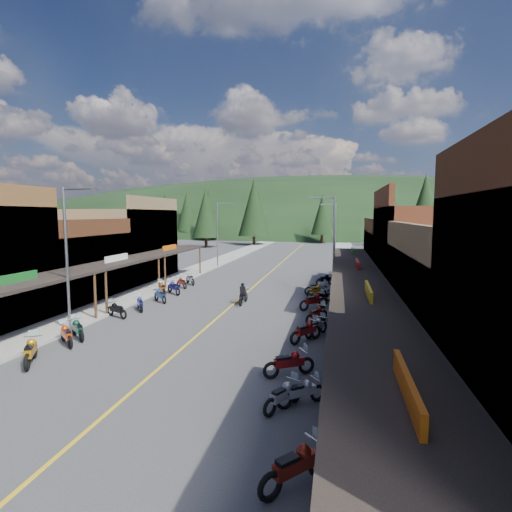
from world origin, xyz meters
The scene contains 50 objects.
ground centered at (0.00, 0.00, 0.00)m, with size 220.00×220.00×0.00m, color #38383A.
centerline centered at (0.00, 20.00, 0.01)m, with size 0.15×90.00×0.01m, color gold.
sidewalk_west centered at (-8.70, 20.00, 0.07)m, with size 3.40×94.00×0.15m, color gray.
sidewalk_east centered at (8.70, 20.00, 0.07)m, with size 3.40×94.00×0.15m, color gray.
shop_west_2 centered at (-13.75, 1.70, 2.53)m, with size 10.90×9.00×6.20m.
shop_west_3 centered at (-13.78, 11.30, 3.52)m, with size 10.90×10.20×8.20m.
shop_east_1 centered at (13.75, -7.90, 2.53)m, with size 10.90×10.20×6.20m.
shop_east_2 centered at (13.78, 1.70, 3.52)m, with size 10.90×9.00×8.20m.
shop_east_3 centered at (13.75, 11.30, 2.53)m, with size 10.90×10.20×6.20m.
streetlight_0 centered at (-6.95, -6.00, 4.46)m, with size 2.16×0.18×8.00m.
streetlight_1 centered at (-6.95, 22.00, 4.46)m, with size 2.16×0.18×8.00m.
streetlight_2 centered at (6.95, 8.00, 4.46)m, with size 2.16×0.18×8.00m.
streetlight_3 centered at (6.95, 30.00, 4.46)m, with size 2.16×0.18×8.00m.
ridge_hill centered at (0.00, 135.00, 0.00)m, with size 310.00×140.00×60.00m, color black.
pine_0 centered at (-40.00, 62.00, 6.48)m, with size 5.04×5.04×11.00m.
pine_1 centered at (-24.00, 70.00, 7.24)m, with size 5.88×5.88×12.50m.
pine_2 centered at (-10.00, 58.00, 7.99)m, with size 6.72×6.72×14.00m.
pine_3 centered at (4.00, 66.00, 6.48)m, with size 5.04×5.04×11.00m.
pine_4 centered at (18.00, 60.00, 7.24)m, with size 5.88×5.88×12.50m.
pine_5 centered at (34.00, 72.00, 7.99)m, with size 6.72×6.72×14.00m.
pine_7 centered at (-32.00, 76.00, 7.24)m, with size 5.88×5.88×12.50m.
pine_8 centered at (-22.00, 40.00, 5.98)m, with size 4.48×4.48×10.00m.
pine_9 centered at (24.00, 45.00, 6.38)m, with size 4.93×4.93×10.80m.
pine_10 centered at (-18.00, 50.00, 6.78)m, with size 5.38×5.38×11.60m.
pine_11 centered at (20.00, 38.00, 7.19)m, with size 5.82×5.82×12.40m.
bike_west_3 centered at (-5.70, -10.52, 0.65)m, with size 0.76×2.28×1.31m, color #C07A0D, non-canonical shape.
bike_west_4 centered at (-5.88, -7.92, 0.58)m, with size 0.68×2.04×1.17m, color #C1380D, non-canonical shape.
bike_west_5 centered at (-5.96, -6.93, 0.59)m, with size 0.69×2.06×1.18m, color #0B3826, non-canonical shape.
bike_west_6 centered at (-6.30, -2.55, 0.56)m, with size 0.65×1.96×1.12m, color black, non-canonical shape.
bike_west_7 centered at (-5.74, -0.54, 0.54)m, with size 0.63×1.90×1.08m, color navy, non-canonical shape.
bike_west_8 centered at (-5.52, 2.17, 0.56)m, with size 0.66×1.97×1.13m, color navy, non-canonical shape.
bike_west_9 centered at (-6.50, 4.61, 0.61)m, with size 0.71×2.12×1.21m, color #A2450B, non-canonical shape.
bike_west_10 centered at (-5.73, 5.20, 0.63)m, with size 0.73×2.19×1.25m, color navy, non-canonical shape.
bike_west_11 centered at (-6.12, 7.89, 0.54)m, with size 0.63×1.88×1.07m, color maroon, non-canonical shape.
bike_west_12 centered at (-6.04, 9.77, 0.59)m, with size 0.69×2.06×1.18m, color #9B9BA0, non-canonical shape.
bike_east_1 centered at (6.49, -16.14, 0.62)m, with size 0.72×2.16×1.24m, color maroon, non-canonical shape.
bike_east_2 centered at (5.68, -12.35, 0.54)m, with size 0.64×1.91×1.09m, color #939297, non-canonical shape.
bike_east_3 centered at (6.26, -11.95, 0.53)m, with size 0.62×1.87×1.07m, color #96969B, non-canonical shape.
bike_east_4 centered at (5.55, -9.57, 0.62)m, with size 0.72×2.17×1.24m, color maroon, non-canonical shape.
bike_east_5 centered at (5.87, -5.02, 0.63)m, with size 0.74×2.21×1.26m, color maroon, non-canonical shape.
bike_east_6 centered at (6.35, -3.88, 0.57)m, with size 0.66×1.99×1.14m, color gray, non-canonical shape.
bike_east_7 centered at (6.23, -1.36, 0.61)m, with size 0.71×2.14×1.22m, color maroon, non-canonical shape.
bike_east_8 centered at (5.86, 2.10, 0.67)m, with size 0.78×2.34×1.34m, color #650E0D, non-canonical shape.
bike_east_9 centered at (6.32, 4.47, 0.57)m, with size 0.67×2.01×1.15m, color black, non-canonical shape.
bike_east_10 centered at (5.80, 6.34, 0.57)m, with size 0.66×1.98×1.13m, color orange, non-canonical shape.
bike_east_11 centered at (5.81, 7.38, 0.60)m, with size 0.70×2.10×1.20m, color #959499, non-canonical shape.
bike_east_12 centered at (6.33, 11.81, 0.60)m, with size 0.71×2.12×1.21m, color black, non-canonical shape.
rider_on_bike centered at (0.71, 2.82, 0.65)m, with size 0.75×2.15×1.63m.
pedestrian_east_a centered at (7.74, -6.99, 1.09)m, with size 0.68×0.45×1.88m, color #2C2234.
pedestrian_east_b centered at (7.44, 11.85, 1.11)m, with size 0.93×0.54×1.91m, color brown.
Camera 1 is at (7.34, -25.12, 6.56)m, focal length 28.00 mm.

